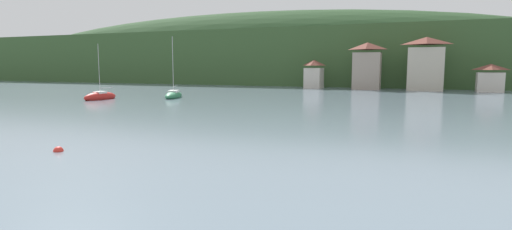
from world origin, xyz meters
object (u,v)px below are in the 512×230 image
object	(u,v)px
shore_building_eastcentral	(490,78)
mooring_buoy_near	(58,151)
shore_building_westcentral	(367,67)
shore_building_central	(426,65)
sailboat_far_6	(174,95)
sailboat_far_0	(100,97)
shore_building_west	(314,75)

from	to	relation	value
shore_building_eastcentral	mooring_buoy_near	world-z (taller)	shore_building_eastcentral
shore_building_westcentral	shore_building_eastcentral	xyz separation A→B (m)	(22.65, -0.51, -2.17)
shore_building_central	shore_building_eastcentral	distance (m)	11.63
sailboat_far_6	mooring_buoy_near	world-z (taller)	sailboat_far_6
sailboat_far_0	mooring_buoy_near	size ratio (longest dim) A/B	15.08
shore_building_westcentral	sailboat_far_0	world-z (taller)	shore_building_westcentral
shore_building_west	shore_building_eastcentral	bearing A→B (deg)	-0.99
shore_building_central	sailboat_far_6	world-z (taller)	shore_building_central
shore_building_central	sailboat_far_6	xyz separation A→B (m)	(-36.17, -34.58, -4.79)
shore_building_central	sailboat_far_0	xyz separation A→B (m)	(-44.36, -41.40, -4.76)
shore_building_central	sailboat_far_6	bearing A→B (deg)	-136.29
shore_building_central	shore_building_eastcentral	size ratio (longest dim) A/B	2.00
shore_building_westcentral	shore_building_eastcentral	distance (m)	22.76
shore_building_westcentral	mooring_buoy_near	distance (m)	71.65
mooring_buoy_near	shore_building_west	bearing A→B (deg)	92.16
shore_building_westcentral	shore_building_eastcentral	size ratio (longest dim) A/B	1.85
shore_building_central	sailboat_far_0	size ratio (longest dim) A/B	1.24
mooring_buoy_near	shore_building_westcentral	bearing A→B (deg)	83.05
shore_building_central	shore_building_west	bearing A→B (deg)	179.75
sailboat_far_0	sailboat_far_6	world-z (taller)	sailboat_far_6
shore_building_west	sailboat_far_6	world-z (taller)	sailboat_far_6
shore_building_eastcentral	shore_building_central	bearing A→B (deg)	177.52
shore_building_central	mooring_buoy_near	xyz separation A→B (m)	(-19.98, -70.95, -5.15)
shore_building_west	shore_building_central	bearing A→B (deg)	-0.25
shore_building_westcentral	mooring_buoy_near	bearing A→B (deg)	-96.95
sailboat_far_0	sailboat_far_6	xyz separation A→B (m)	(8.18, 6.82, -0.03)
shore_building_west	shore_building_central	size ratio (longest dim) A/B	0.59
shore_building_eastcentral	mooring_buoy_near	bearing A→B (deg)	-113.96
shore_building_eastcentral	mooring_buoy_near	size ratio (longest dim) A/B	9.37
shore_building_west	shore_building_westcentral	world-z (taller)	shore_building_westcentral
sailboat_far_6	shore_building_west	bearing A→B (deg)	139.03
shore_building_central	shore_building_westcentral	bearing A→B (deg)	179.92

